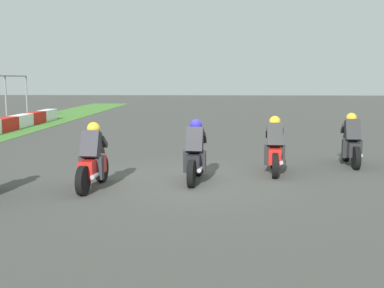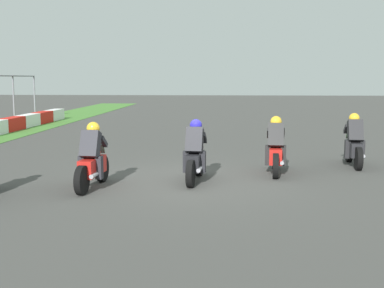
{
  "view_description": "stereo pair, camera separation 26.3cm",
  "coord_description": "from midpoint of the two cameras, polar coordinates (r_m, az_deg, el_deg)",
  "views": [
    {
      "loc": [
        -11.8,
        -0.54,
        2.5
      ],
      "look_at": [
        0.08,
        -0.02,
        0.9
      ],
      "focal_mm": 45.97,
      "sensor_mm": 36.0,
      "label": 1
    },
    {
      "loc": [
        -11.78,
        -0.8,
        2.5
      ],
      "look_at": [
        0.08,
        -0.02,
        0.9
      ],
      "focal_mm": 45.97,
      "sensor_mm": 36.0,
      "label": 2
    }
  ],
  "objects": [
    {
      "name": "ground_plane",
      "position": [
        12.07,
        0.49,
        -4.29
      ],
      "size": [
        120.0,
        120.0,
        0.0
      ],
      "primitive_type": "plane",
      "color": "#43423F"
    },
    {
      "name": "rider_lane_c",
      "position": [
        11.91,
        1.01,
        -1.4
      ],
      "size": [
        2.04,
        0.56,
        1.51
      ],
      "rotation": [
        0.0,
        0.0,
        -0.09
      ],
      "color": "black",
      "rests_on": "ground_plane"
    },
    {
      "name": "rider_lane_d",
      "position": [
        11.4,
        -10.84,
        -1.95
      ],
      "size": [
        2.04,
        0.55,
        1.51
      ],
      "rotation": [
        0.0,
        0.0,
        -0.07
      ],
      "color": "black",
      "rests_on": "ground_plane"
    },
    {
      "name": "rider_lane_b",
      "position": [
        13.11,
        10.24,
        -0.69
      ],
      "size": [
        2.04,
        0.56,
        1.51
      ],
      "rotation": [
        0.0,
        0.0,
        -0.09
      ],
      "color": "black",
      "rests_on": "ground_plane"
    },
    {
      "name": "rider_lane_a",
      "position": [
        14.79,
        18.77,
        -0.04
      ],
      "size": [
        2.04,
        0.55,
        1.51
      ],
      "rotation": [
        0.0,
        0.0,
        -0.06
      ],
      "color": "black",
      "rests_on": "ground_plane"
    }
  ]
}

